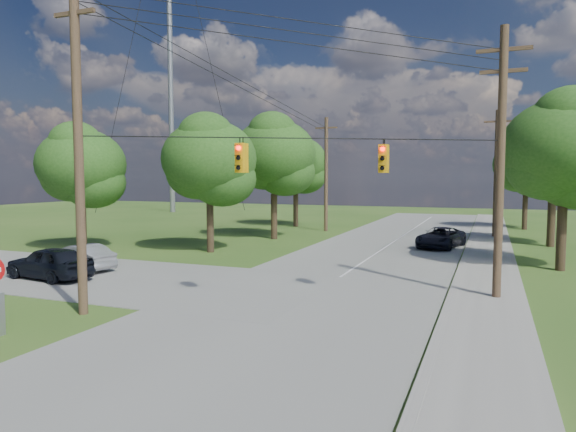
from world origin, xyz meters
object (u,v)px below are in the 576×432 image
at_px(pole_ne, 501,159).
at_px(car_cross_dark, 50,263).
at_px(pole_north_e, 496,173).
at_px(car_cross_silver, 81,257).
at_px(pole_north_w, 326,173).
at_px(car_main_north, 441,237).
at_px(pole_sw, 78,135).

height_order(pole_ne, car_cross_dark, pole_ne).
distance_m(pole_north_e, car_cross_silver, 30.75).
height_order(pole_ne, pole_north_e, pole_ne).
distance_m(pole_north_w, car_cross_dark, 26.40).
bearing_deg(pole_ne, car_cross_dark, -169.93).
height_order(pole_north_w, car_cross_dark, pole_north_w).
bearing_deg(pole_north_w, car_cross_dark, -102.25).
bearing_deg(pole_north_e, pole_north_w, 180.00).
xyz_separation_m(car_cross_dark, car_cross_silver, (-0.36, 2.33, -0.10)).
height_order(pole_ne, car_cross_silver, pole_ne).
relative_size(pole_ne, car_cross_silver, 2.59).
bearing_deg(car_main_north, car_cross_dark, -118.68).
relative_size(pole_north_e, pole_north_w, 1.00).
relative_size(pole_sw, pole_north_w, 1.20).
relative_size(pole_sw, car_cross_silver, 2.96).
relative_size(pole_ne, pole_north_e, 1.05).
distance_m(pole_ne, car_main_north, 15.64).
bearing_deg(pole_north_w, pole_north_e, 0.00).
bearing_deg(car_cross_dark, car_cross_silver, -164.40).
bearing_deg(car_cross_silver, pole_ne, 104.41).
xyz_separation_m(pole_ne, pole_north_e, (-0.00, 22.00, -0.34)).
xyz_separation_m(pole_ne, car_main_north, (-3.40, 14.50, -4.76)).
xyz_separation_m(pole_north_w, car_cross_silver, (-5.89, -23.12, -4.43)).
distance_m(pole_north_e, pole_north_w, 13.90).
bearing_deg(car_main_north, pole_north_w, 157.54).
bearing_deg(pole_sw, car_cross_silver, 134.15).
bearing_deg(car_main_north, pole_north_e, 78.68).
distance_m(pole_sw, car_cross_silver, 10.58).
relative_size(car_cross_dark, car_cross_silver, 1.12).
bearing_deg(car_cross_dark, pole_north_e, 149.38).
xyz_separation_m(pole_sw, pole_north_e, (13.50, 29.60, -1.10)).
xyz_separation_m(car_cross_silver, car_main_north, (16.39, 15.62, 0.01)).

